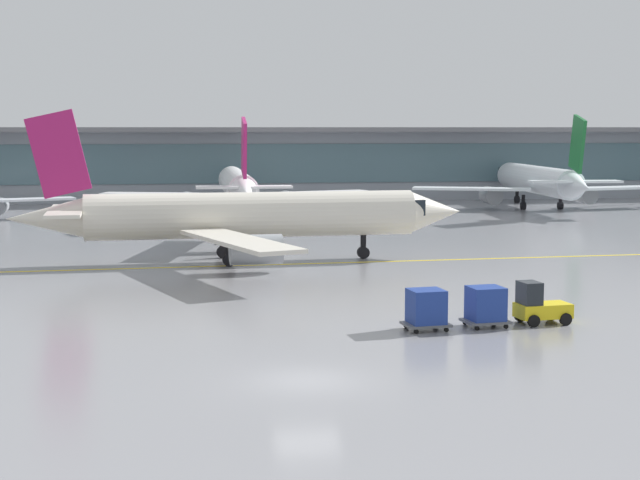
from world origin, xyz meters
name	(u,v)px	position (x,y,z in m)	size (l,w,h in m)	color
ground_plane	(307,381)	(0.00, 0.00, 0.00)	(400.00, 400.00, 0.00)	gray
taxiway_centreline_stripe	(254,265)	(0.38, 31.69, 0.00)	(110.00, 0.36, 0.01)	yellow
terminal_concourse	(216,163)	(0.00, 94.17, 4.92)	(199.78, 11.00, 9.60)	#8C939E
gate_airplane_2	(237,186)	(1.52, 72.13, 3.18)	(29.79, 31.92, 10.61)	white
gate_airplane_3	(538,181)	(37.35, 75.30, 3.28)	(30.68, 33.03, 10.94)	white
taxiing_regional_jet	(246,216)	(-0.04, 33.67, 3.24)	(32.63, 30.30, 10.81)	silver
baggage_tug	(539,306)	(12.60, 9.18, 0.89)	(2.75, 1.88, 2.10)	yellow
cargo_dolly_lead	(486,305)	(9.80, 8.85, 1.05)	(2.27, 1.84, 1.94)	#595B60
cargo_dolly_trailing	(426,308)	(6.78, 8.49, 1.05)	(2.27, 1.84, 1.94)	#595B60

